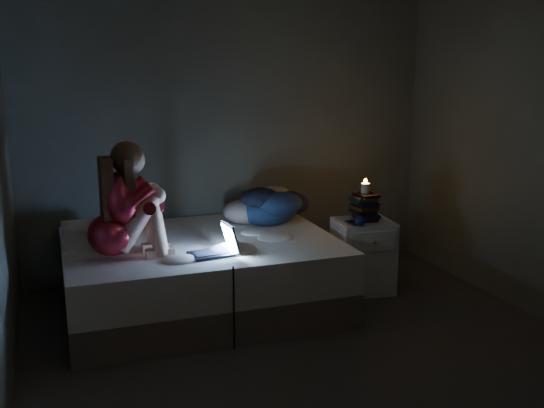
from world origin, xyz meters
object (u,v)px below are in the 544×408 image
nightstand (363,256)px  candle (365,187)px  phone (355,223)px  bed (201,274)px  laptop (212,239)px  woman (110,201)px

nightstand → candle: bearing=64.2°
nightstand → phone: phone is taller
bed → laptop: 0.56m
bed → phone: size_ratio=14.15×
bed → phone: bearing=-5.7°
woman → candle: bearing=4.1°
candle → phone: size_ratio=0.57×
woman → laptop: woman is taller
woman → phone: 1.92m
laptop → candle: candle is taller
laptop → phone: 1.27m
phone → laptop: bearing=-177.9°
laptop → nightstand: laptop is taller
bed → woman: size_ratio=2.48×
laptop → woman: bearing=160.3°
nightstand → phone: 0.33m
woman → candle: size_ratio=10.00×
nightstand → candle: 0.57m
bed → candle: size_ratio=24.77×
bed → laptop: bearing=-91.3°
phone → nightstand: bearing=16.0°
woman → laptop: size_ratio=2.53×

